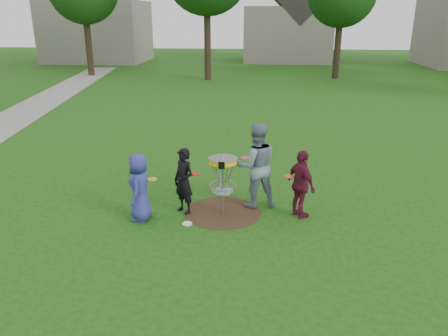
# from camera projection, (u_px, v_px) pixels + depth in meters

# --- Properties ---
(ground) EXTENTS (100.00, 100.00, 0.00)m
(ground) POSITION_uv_depth(u_px,v_px,m) (223.00, 212.00, 10.22)
(ground) COLOR #19470F
(ground) RESTS_ON ground
(dirt_patch) EXTENTS (1.80, 1.80, 0.01)m
(dirt_patch) POSITION_uv_depth(u_px,v_px,m) (223.00, 212.00, 10.22)
(dirt_patch) COLOR #47331E
(dirt_patch) RESTS_ON ground
(concrete_path) EXTENTS (7.75, 39.92, 0.02)m
(concrete_path) POSITION_uv_depth(u_px,v_px,m) (6.00, 123.00, 18.55)
(concrete_path) COLOR #9E9E99
(concrete_path) RESTS_ON ground
(player_blue) EXTENTS (0.50, 0.76, 1.54)m
(player_blue) POSITION_uv_depth(u_px,v_px,m) (140.00, 187.00, 9.65)
(player_blue) COLOR navy
(player_blue) RESTS_ON ground
(player_black) EXTENTS (0.67, 0.64, 1.55)m
(player_black) POSITION_uv_depth(u_px,v_px,m) (184.00, 181.00, 9.98)
(player_black) COLOR black
(player_black) RESTS_ON ground
(player_grey) EXTENTS (1.17, 1.02, 2.05)m
(player_grey) POSITION_uv_depth(u_px,v_px,m) (256.00, 165.00, 10.26)
(player_grey) COLOR gray
(player_grey) RESTS_ON ground
(player_maroon) EXTENTS (0.81, 0.99, 1.58)m
(player_maroon) POSITION_uv_depth(u_px,v_px,m) (301.00, 184.00, 9.76)
(player_maroon) COLOR maroon
(player_maroon) RESTS_ON ground
(disc_on_grass) EXTENTS (0.22, 0.22, 0.02)m
(disc_on_grass) POSITION_uv_depth(u_px,v_px,m) (187.00, 224.00, 9.66)
(disc_on_grass) COLOR white
(disc_on_grass) RESTS_ON ground
(disc_golf_basket) EXTENTS (0.66, 0.67, 1.38)m
(disc_golf_basket) POSITION_uv_depth(u_px,v_px,m) (223.00, 172.00, 9.88)
(disc_golf_basket) COLOR #9EA0A5
(disc_golf_basket) RESTS_ON ground
(held_discs) EXTENTS (3.24, 0.96, 0.33)m
(held_discs) POSITION_uv_depth(u_px,v_px,m) (221.00, 172.00, 9.84)
(held_discs) COLOR gold
(held_discs) RESTS_ON ground
(house_row) EXTENTS (44.50, 10.65, 11.62)m
(house_row) POSITION_uv_depth(u_px,v_px,m) (308.00, 16.00, 39.47)
(house_row) COLOR gray
(house_row) RESTS_ON ground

